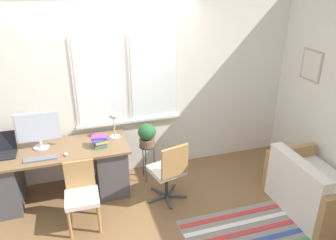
{
  "coord_description": "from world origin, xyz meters",
  "views": [
    {
      "loc": [
        -0.49,
        -3.59,
        2.8
      ],
      "look_at": [
        0.67,
        0.18,
        1.03
      ],
      "focal_mm": 35.0,
      "sensor_mm": 36.0,
      "label": 1
    }
  ],
  "objects_px": {
    "book_stack": "(100,141)",
    "office_chair_swivel": "(169,170)",
    "couch_loveseat": "(312,191)",
    "plant_stand": "(147,150)",
    "desk_lamp": "(114,120)",
    "mouse": "(66,154)",
    "monitor": "(38,129)",
    "desk_chair_wooden": "(82,193)",
    "laptop": "(3,150)",
    "potted_plant": "(147,134)",
    "keyboard": "(40,159)"
  },
  "relations": [
    {
      "from": "plant_stand",
      "to": "office_chair_swivel",
      "type": "bearing_deg",
      "value": -75.85
    },
    {
      "from": "couch_loveseat",
      "to": "potted_plant",
      "type": "height_order",
      "value": "potted_plant"
    },
    {
      "from": "plant_stand",
      "to": "monitor",
      "type": "bearing_deg",
      "value": 178.73
    },
    {
      "from": "laptop",
      "to": "desk_chair_wooden",
      "type": "distance_m",
      "value": 1.17
    },
    {
      "from": "mouse",
      "to": "potted_plant",
      "type": "xyz_separation_m",
      "value": [
        1.1,
        0.27,
        -0.02
      ]
    },
    {
      "from": "monitor",
      "to": "mouse",
      "type": "distance_m",
      "value": 0.49
    },
    {
      "from": "desk_chair_wooden",
      "to": "couch_loveseat",
      "type": "bearing_deg",
      "value": -10.7
    },
    {
      "from": "monitor",
      "to": "couch_loveseat",
      "type": "height_order",
      "value": "monitor"
    },
    {
      "from": "laptop",
      "to": "couch_loveseat",
      "type": "xyz_separation_m",
      "value": [
        3.68,
        -1.29,
        -0.51
      ]
    },
    {
      "from": "laptop",
      "to": "keyboard",
      "type": "relative_size",
      "value": 0.8
    },
    {
      "from": "monitor",
      "to": "laptop",
      "type": "bearing_deg",
      "value": -174.95
    },
    {
      "from": "desk_lamp",
      "to": "mouse",
      "type": "bearing_deg",
      "value": -154.56
    },
    {
      "from": "keyboard",
      "to": "plant_stand",
      "type": "distance_m",
      "value": 1.45
    },
    {
      "from": "mouse",
      "to": "potted_plant",
      "type": "bearing_deg",
      "value": 13.81
    },
    {
      "from": "desk_lamp",
      "to": "potted_plant",
      "type": "bearing_deg",
      "value": -5.87
    },
    {
      "from": "keyboard",
      "to": "office_chair_swivel",
      "type": "xyz_separation_m",
      "value": [
        1.55,
        -0.3,
        -0.28
      ]
    },
    {
      "from": "desk_lamp",
      "to": "couch_loveseat",
      "type": "distance_m",
      "value": 2.73
    },
    {
      "from": "book_stack",
      "to": "office_chair_swivel",
      "type": "xyz_separation_m",
      "value": [
        0.81,
        -0.42,
        -0.34
      ]
    },
    {
      "from": "monitor",
      "to": "desk_chair_wooden",
      "type": "relative_size",
      "value": 0.67
    },
    {
      "from": "keyboard",
      "to": "book_stack",
      "type": "bearing_deg",
      "value": 9.45
    },
    {
      "from": "monitor",
      "to": "potted_plant",
      "type": "distance_m",
      "value": 1.43
    },
    {
      "from": "monitor",
      "to": "desk_lamp",
      "type": "height_order",
      "value": "monitor"
    },
    {
      "from": "plant_stand",
      "to": "potted_plant",
      "type": "bearing_deg",
      "value": 90.0
    },
    {
      "from": "monitor",
      "to": "potted_plant",
      "type": "height_order",
      "value": "monitor"
    },
    {
      "from": "desk_chair_wooden",
      "to": "plant_stand",
      "type": "bearing_deg",
      "value": 37.05
    },
    {
      "from": "laptop",
      "to": "keyboard",
      "type": "xyz_separation_m",
      "value": [
        0.44,
        -0.27,
        -0.05
      ]
    },
    {
      "from": "office_chair_swivel",
      "to": "couch_loveseat",
      "type": "distance_m",
      "value": 1.84
    },
    {
      "from": "desk_lamp",
      "to": "couch_loveseat",
      "type": "relative_size",
      "value": 0.32
    },
    {
      "from": "desk_chair_wooden",
      "to": "keyboard",
      "type": "bearing_deg",
      "value": 136.39
    },
    {
      "from": "laptop",
      "to": "plant_stand",
      "type": "height_order",
      "value": "laptop"
    },
    {
      "from": "laptop",
      "to": "couch_loveseat",
      "type": "distance_m",
      "value": 3.93
    },
    {
      "from": "keyboard",
      "to": "plant_stand",
      "type": "relative_size",
      "value": 0.71
    },
    {
      "from": "book_stack",
      "to": "couch_loveseat",
      "type": "distance_m",
      "value": 2.79
    },
    {
      "from": "laptop",
      "to": "potted_plant",
      "type": "xyz_separation_m",
      "value": [
        1.85,
        0.01,
        -0.06
      ]
    },
    {
      "from": "couch_loveseat",
      "to": "plant_stand",
      "type": "height_order",
      "value": "couch_loveseat"
    },
    {
      "from": "plant_stand",
      "to": "desk_chair_wooden",
      "type": "bearing_deg",
      "value": -144.13
    },
    {
      "from": "keyboard",
      "to": "mouse",
      "type": "xyz_separation_m",
      "value": [
        0.3,
        0.01,
        0.01
      ]
    },
    {
      "from": "keyboard",
      "to": "potted_plant",
      "type": "relative_size",
      "value": 1.21
    },
    {
      "from": "laptop",
      "to": "office_chair_swivel",
      "type": "height_order",
      "value": "laptop"
    },
    {
      "from": "desk_lamp",
      "to": "book_stack",
      "type": "xyz_separation_m",
      "value": [
        -0.23,
        -0.2,
        -0.18
      ]
    },
    {
      "from": "mouse",
      "to": "office_chair_swivel",
      "type": "height_order",
      "value": "office_chair_swivel"
    },
    {
      "from": "potted_plant",
      "to": "book_stack",
      "type": "bearing_deg",
      "value": -166.98
    },
    {
      "from": "desk_chair_wooden",
      "to": "office_chair_swivel",
      "type": "distance_m",
      "value": 1.13
    },
    {
      "from": "office_chair_swivel",
      "to": "laptop",
      "type": "bearing_deg",
      "value": -29.78
    },
    {
      "from": "potted_plant",
      "to": "desk_chair_wooden",
      "type": "bearing_deg",
      "value": -144.13
    },
    {
      "from": "mouse",
      "to": "office_chair_swivel",
      "type": "relative_size",
      "value": 0.08
    },
    {
      "from": "laptop",
      "to": "potted_plant",
      "type": "relative_size",
      "value": 0.96
    },
    {
      "from": "keyboard",
      "to": "desk_lamp",
      "type": "distance_m",
      "value": 1.05
    },
    {
      "from": "keyboard",
      "to": "desk_lamp",
      "type": "relative_size",
      "value": 1.08
    },
    {
      "from": "office_chair_swivel",
      "to": "keyboard",
      "type": "bearing_deg",
      "value": -24.79
    }
  ]
}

